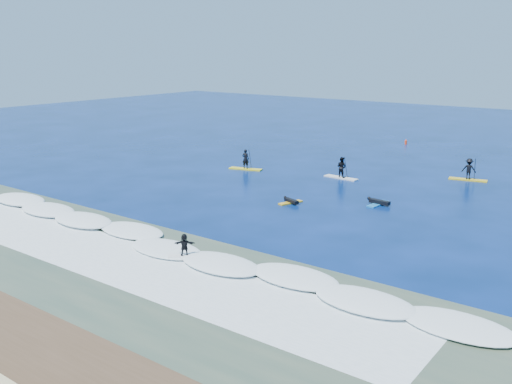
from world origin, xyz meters
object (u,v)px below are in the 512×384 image
Objects in this scene: prone_paddler_far at (378,203)px; wave_surfer at (184,246)px; prone_paddler_near at (291,201)px; sup_paddler_center at (341,169)px; sup_paddler_right at (469,170)px; marker_buoy at (406,142)px; sup_paddler_left at (246,162)px.

wave_surfer reaches higher than prone_paddler_far.
sup_paddler_center is at bearing 25.09° from prone_paddler_near.
sup_paddler_right is (9.06, 5.87, 0.04)m from sup_paddler_center.
wave_surfer is at bearing -153.30° from prone_paddler_near.
sup_paddler_center reaches higher than prone_paddler_near.
sup_paddler_right reaches higher than marker_buoy.
sup_paddler_center is 1.82× the size of wave_surfer.
marker_buoy reaches higher than prone_paddler_far.
marker_buoy is at bearing 100.69° from sup_paddler_center.
sup_paddler_right is at bearing 36.54° from sup_paddler_center.
marker_buoy is (-11.58, 14.47, -0.57)m from sup_paddler_right.
prone_paddler_near is at bearing 59.89° from wave_surfer.
wave_surfer is (-3.55, -16.41, 0.59)m from prone_paddler_far.
sup_paddler_left is 1.62× the size of prone_paddler_near.
prone_paddler_far is 16.80m from wave_surfer.
marker_buoy is at bearing 116.97° from sup_paddler_right.
sup_paddler_left is 12.41m from prone_paddler_near.
marker_buoy reaches higher than prone_paddler_near.
marker_buoy is (-2.52, 20.34, -0.53)m from sup_paddler_center.
sup_paddler_left is 23.45m from wave_surfer.
sup_paddler_right is at bearing -8.68° from prone_paddler_near.
prone_paddler_far is at bearing -30.11° from sup_paddler_left.
marker_buoy is at bearing 25.78° from prone_paddler_near.
sup_paddler_center is 1.58× the size of prone_paddler_near.
prone_paddler_near is (9.92, -7.43, -0.55)m from sup_paddler_left.
sup_paddler_left is 23.28m from marker_buoy.
sup_paddler_left is 9.15m from sup_paddler_center.
sup_paddler_center is (8.92, 2.04, 0.13)m from sup_paddler_left.
sup_paddler_left is at bearing -105.97° from marker_buoy.
sup_paddler_center is 9.55m from prone_paddler_near.
sup_paddler_right is at bearing 39.62° from wave_surfer.
prone_paddler_near is at bearing -80.32° from sup_paddler_center.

